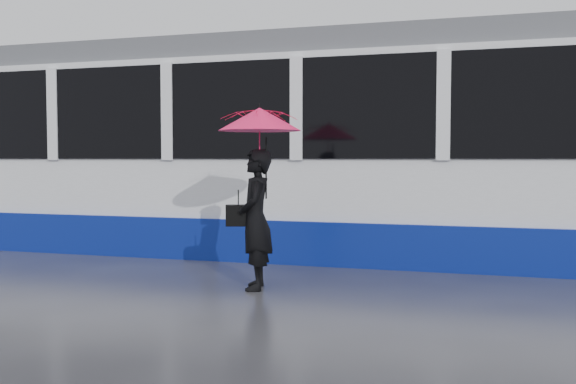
% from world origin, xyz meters
% --- Properties ---
extents(ground, '(90.00, 90.00, 0.00)m').
position_xyz_m(ground, '(0.00, 0.00, 0.00)').
color(ground, '#28282D').
rests_on(ground, ground).
extents(rails, '(34.00, 1.51, 0.02)m').
position_xyz_m(rails, '(0.00, 2.50, 0.01)').
color(rails, '#3F3D38').
rests_on(rails, ground).
extents(tram, '(26.00, 2.56, 3.35)m').
position_xyz_m(tram, '(1.87, 2.50, 1.64)').
color(tram, white).
rests_on(tram, ground).
extents(woman, '(0.54, 0.68, 1.61)m').
position_xyz_m(woman, '(-0.62, -0.47, 0.81)').
color(woman, black).
rests_on(woman, ground).
extents(umbrella, '(1.19, 1.19, 1.09)m').
position_xyz_m(umbrella, '(-0.57, -0.47, 1.77)').
color(umbrella, '#EA1386').
rests_on(umbrella, ground).
extents(handbag, '(0.31, 0.21, 0.43)m').
position_xyz_m(handbag, '(-0.84, -0.45, 0.85)').
color(handbag, black).
rests_on(handbag, ground).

